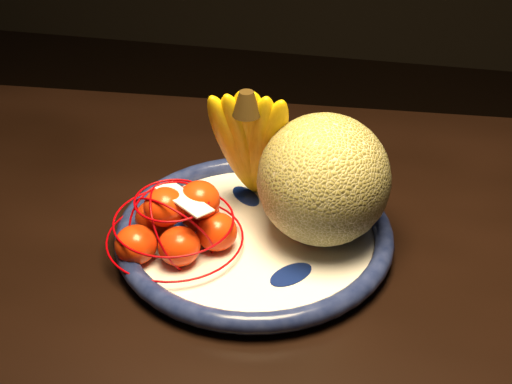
% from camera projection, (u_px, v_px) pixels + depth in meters
% --- Properties ---
extents(dining_table, '(1.46, 0.93, 0.70)m').
position_uv_depth(dining_table, '(119.00, 293.00, 0.92)').
color(dining_table, black).
rests_on(dining_table, ground).
extents(fruit_bowl, '(0.34, 0.34, 0.03)m').
position_uv_depth(fruit_bowl, '(254.00, 235.00, 0.87)').
color(fruit_bowl, white).
rests_on(fruit_bowl, dining_table).
extents(cantaloupe, '(0.16, 0.16, 0.16)m').
position_uv_depth(cantaloupe, '(324.00, 180.00, 0.83)').
color(cantaloupe, olive).
rests_on(cantaloupe, fruit_bowl).
extents(banana_bunch, '(0.13, 0.12, 0.19)m').
position_uv_depth(banana_bunch, '(251.00, 140.00, 0.87)').
color(banana_bunch, yellow).
rests_on(banana_bunch, fruit_bowl).
extents(mandarin_bag, '(0.21, 0.21, 0.10)m').
position_uv_depth(mandarin_bag, '(178.00, 224.00, 0.84)').
color(mandarin_bag, '#FC4114').
rests_on(mandarin_bag, fruit_bowl).
extents(price_tag, '(0.08, 0.06, 0.01)m').
position_uv_depth(price_tag, '(184.00, 199.00, 0.81)').
color(price_tag, white).
rests_on(price_tag, mandarin_bag).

